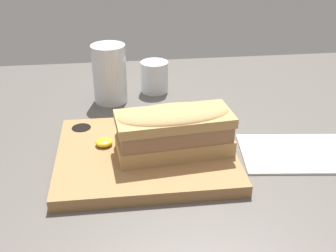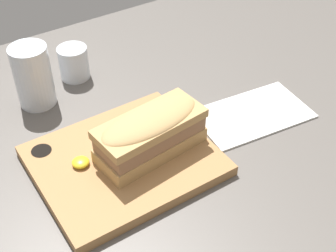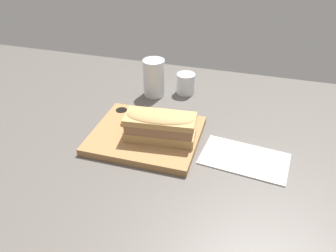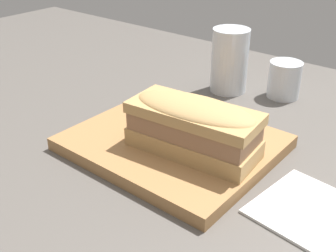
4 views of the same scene
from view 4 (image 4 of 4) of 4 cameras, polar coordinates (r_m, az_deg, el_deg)
dining_table at (r=64.95cm, az=2.93°, el=-4.12°), size 196.02×98.80×2.00cm
serving_board at (r=64.57cm, az=0.68°, el=-2.22°), size 29.12×24.83×2.03cm
sandwich at (r=58.65cm, az=3.46°, el=0.20°), size 19.21×9.78×7.83cm
mustard_dollop at (r=69.08cm, az=-2.64°, el=1.37°), size 2.88×2.88×1.15cm
water_glass at (r=84.14cm, az=8.31°, el=8.22°), size 7.19×7.19×12.48cm
wine_glass at (r=84.16cm, az=15.47°, el=5.94°), size 6.20×6.20×7.01cm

